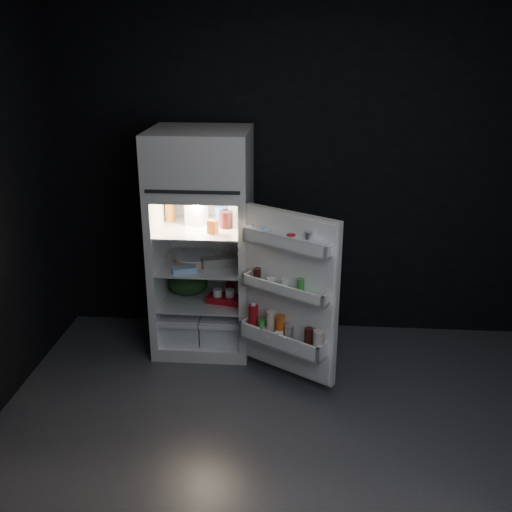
# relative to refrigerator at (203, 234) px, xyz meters

# --- Properties ---
(floor) EXTENTS (4.00, 3.40, 0.00)m
(floor) POSITION_rel_refrigerator_xyz_m (0.75, -1.32, -0.96)
(floor) COLOR #45454A
(floor) RESTS_ON ground
(wall_back) EXTENTS (4.00, 0.00, 2.70)m
(wall_back) POSITION_rel_refrigerator_xyz_m (0.75, 0.38, 0.39)
(wall_back) COLOR black
(wall_back) RESTS_ON ground
(wall_front) EXTENTS (4.00, 0.00, 2.70)m
(wall_front) POSITION_rel_refrigerator_xyz_m (0.75, -3.02, 0.39)
(wall_front) COLOR black
(wall_front) RESTS_ON ground
(refrigerator) EXTENTS (0.76, 0.71, 1.78)m
(refrigerator) POSITION_rel_refrigerator_xyz_m (0.00, 0.00, 0.00)
(refrigerator) COLOR silver
(refrigerator) RESTS_ON ground
(fridge_door) EXTENTS (0.71, 0.55, 1.22)m
(fridge_door) POSITION_rel_refrigerator_xyz_m (0.70, -0.58, -0.27)
(fridge_door) COLOR silver
(fridge_door) RESTS_ON ground
(milk_jug) EXTENTS (0.17, 0.17, 0.24)m
(milk_jug) POSITION_rel_refrigerator_xyz_m (-0.05, 0.02, 0.19)
(milk_jug) COLOR white
(milk_jug) RESTS_ON refrigerator
(mayo_jar) EXTENTS (0.13, 0.13, 0.14)m
(mayo_jar) POSITION_rel_refrigerator_xyz_m (0.15, 0.04, 0.14)
(mayo_jar) COLOR navy
(mayo_jar) RESTS_ON refrigerator
(jam_jar) EXTENTS (0.11, 0.11, 0.13)m
(jam_jar) POSITION_rel_refrigerator_xyz_m (0.19, -0.04, 0.14)
(jam_jar) COLOR black
(jam_jar) RESTS_ON refrigerator
(amber_bottle) EXTENTS (0.10, 0.10, 0.22)m
(amber_bottle) POSITION_rel_refrigerator_xyz_m (-0.27, 0.10, 0.18)
(amber_bottle) COLOR #BC631E
(amber_bottle) RESTS_ON refrigerator
(small_carton) EXTENTS (0.09, 0.08, 0.10)m
(small_carton) POSITION_rel_refrigerator_xyz_m (0.11, -0.18, 0.12)
(small_carton) COLOR #C05116
(small_carton) RESTS_ON refrigerator
(egg_carton) EXTENTS (0.30, 0.19, 0.07)m
(egg_carton) POSITION_rel_refrigerator_xyz_m (0.15, -0.10, -0.19)
(egg_carton) COLOR gray
(egg_carton) RESTS_ON refrigerator
(pie) EXTENTS (0.34, 0.34, 0.04)m
(pie) POSITION_rel_refrigerator_xyz_m (-0.07, -0.01, -0.21)
(pie) COLOR tan
(pie) RESTS_ON refrigerator
(flat_package) EXTENTS (0.20, 0.15, 0.04)m
(flat_package) POSITION_rel_refrigerator_xyz_m (-0.11, -0.25, -0.21)
(flat_package) COLOR #99C8ED
(flat_package) RESTS_ON refrigerator
(wrapped_pkg) EXTENTS (0.14, 0.13, 0.05)m
(wrapped_pkg) POSITION_rel_refrigerator_xyz_m (0.23, 0.15, -0.20)
(wrapped_pkg) COLOR beige
(wrapped_pkg) RESTS_ON refrigerator
(produce_bag) EXTENTS (0.38, 0.35, 0.20)m
(produce_bag) POSITION_rel_refrigerator_xyz_m (-0.13, 0.01, -0.43)
(produce_bag) COLOR #193815
(produce_bag) RESTS_ON refrigerator
(yogurt_tray) EXTENTS (0.30, 0.20, 0.05)m
(yogurt_tray) POSITION_rel_refrigerator_xyz_m (0.19, -0.12, -0.50)
(yogurt_tray) COLOR #9F0D15
(yogurt_tray) RESTS_ON refrigerator
(small_can_red) EXTENTS (0.07, 0.07, 0.09)m
(small_can_red) POSITION_rel_refrigerator_xyz_m (0.20, 0.09, -0.48)
(small_can_red) COLOR #9F0D15
(small_can_red) RESTS_ON refrigerator
(small_can_silver) EXTENTS (0.07, 0.07, 0.09)m
(small_can_silver) POSITION_rel_refrigerator_xyz_m (0.28, 0.09, -0.48)
(small_can_silver) COLOR silver
(small_can_silver) RESTS_ON refrigerator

